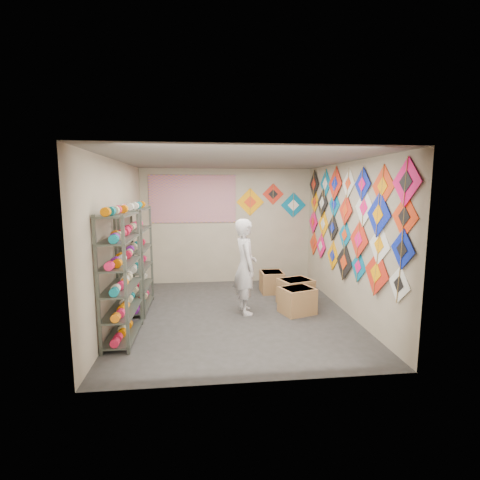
{
  "coord_description": "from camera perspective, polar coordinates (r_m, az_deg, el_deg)",
  "views": [
    {
      "loc": [
        -0.57,
        -5.96,
        2.22
      ],
      "look_at": [
        0.1,
        0.3,
        1.3
      ],
      "focal_mm": 26.0,
      "sensor_mm": 36.0,
      "label": 1
    }
  ],
  "objects": [
    {
      "name": "back_wall_kites",
      "position": [
        8.36,
        5.12,
        6.35
      ],
      "size": [
        1.69,
        0.02,
        0.83
      ],
      "color": "#FF9E03",
      "rests_on": "room_walls"
    },
    {
      "name": "shopkeeper",
      "position": [
        6.23,
        0.88,
        -4.34
      ],
      "size": [
        0.72,
        0.56,
        1.71
      ],
      "primitive_type": "imported",
      "rotation": [
        0.0,
        0.0,
        1.69
      ],
      "color": "silver",
      "rests_on": "ground"
    },
    {
      "name": "carton_a",
      "position": [
        6.44,
        9.37,
        -9.78
      ],
      "size": [
        0.68,
        0.62,
        0.47
      ],
      "primitive_type": "cube",
      "rotation": [
        0.0,
        0.0,
        0.33
      ],
      "color": "#A06F45",
      "rests_on": "ground"
    },
    {
      "name": "carton_c",
      "position": [
        7.63,
        5.24,
        -6.86
      ],
      "size": [
        0.47,
        0.52,
        0.45
      ],
      "primitive_type": "cube",
      "rotation": [
        0.0,
        0.0,
        -0.0
      ],
      "color": "#A06F45",
      "rests_on": "ground"
    },
    {
      "name": "string_spools",
      "position": [
        6.0,
        -17.65,
        -3.37
      ],
      "size": [
        0.12,
        2.36,
        0.12
      ],
      "color": "#FF1E57",
      "rests_on": "ground"
    },
    {
      "name": "shelf_rack_front",
      "position": [
        5.4,
        -18.96,
        -5.74
      ],
      "size": [
        0.4,
        1.1,
        1.9
      ],
      "primitive_type": "cube",
      "color": "#4C5147",
      "rests_on": "ground"
    },
    {
      "name": "kite_wall_display",
      "position": [
        6.49,
        17.07,
        3.07
      ],
      "size": [
        0.06,
        4.3,
        2.09
      ],
      "color": "silver",
      "rests_on": "room_walls"
    },
    {
      "name": "shelf_rack_back",
      "position": [
        6.64,
        -16.51,
        -3.05
      ],
      "size": [
        0.4,
        1.1,
        1.9
      ],
      "primitive_type": "cube",
      "color": "#4C5147",
      "rests_on": "ground"
    },
    {
      "name": "carton_b",
      "position": [
        6.92,
        9.09,
        -8.37
      ],
      "size": [
        0.72,
        0.66,
        0.49
      ],
      "primitive_type": "cube",
      "rotation": [
        0.0,
        0.0,
        0.33
      ],
      "color": "#A06F45",
      "rests_on": "ground"
    },
    {
      "name": "room_walls",
      "position": [
        6.01,
        -0.64,
        2.83
      ],
      "size": [
        4.5,
        4.5,
        4.5
      ],
      "color": "tan",
      "rests_on": "ground"
    },
    {
      "name": "ground",
      "position": [
        6.38,
        -0.62,
        -12.03
      ],
      "size": [
        4.5,
        4.5,
        0.0
      ],
      "primitive_type": "plane",
      "color": "#2E2B28"
    },
    {
      "name": "poster",
      "position": [
        8.2,
        -7.77,
        6.7
      ],
      "size": [
        2.0,
        0.01,
        1.1
      ],
      "primitive_type": "cube",
      "color": "#7C4CA5",
      "rests_on": "room_walls"
    }
  ]
}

